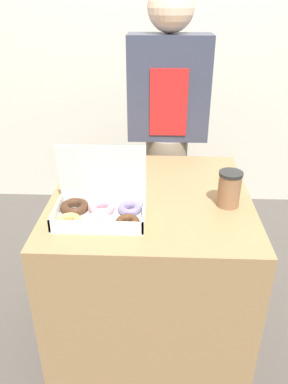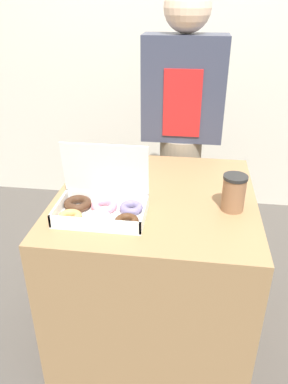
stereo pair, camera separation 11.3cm
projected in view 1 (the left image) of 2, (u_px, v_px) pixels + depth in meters
ground_plane at (150, 323)px, 1.94m from camera, size 14.00×14.00×0.00m
wall_back at (157, 29)px, 2.57m from camera, size 10.00×0.05×2.60m
table at (150, 265)px, 1.76m from camera, size 0.83×0.86×0.76m
donut_box at (99, 208)px, 1.41m from camera, size 0.34×0.23×0.26m
coffee_cup at (229, 189)px, 1.47m from camera, size 0.09×0.09×0.15m
person_customer at (167, 124)px, 2.06m from camera, size 0.43×0.24×1.59m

